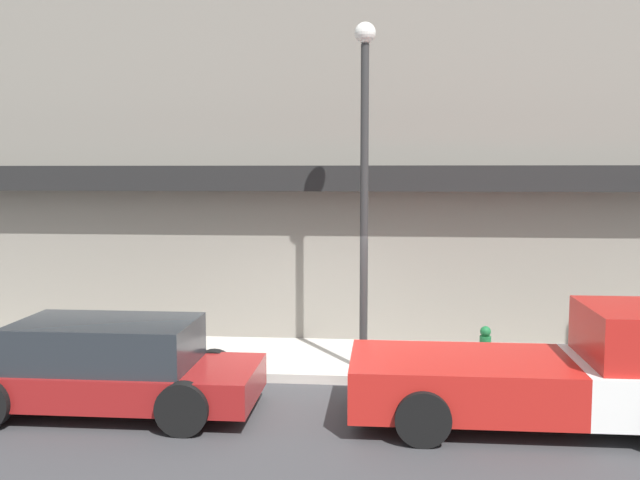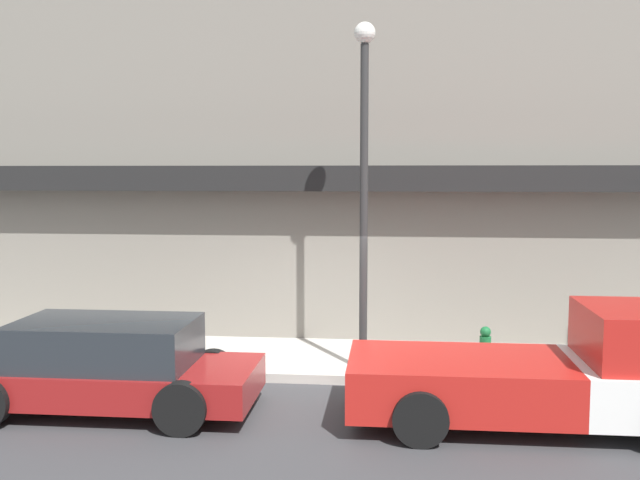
{
  "view_description": "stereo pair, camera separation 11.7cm",
  "coord_description": "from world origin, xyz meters",
  "px_view_note": "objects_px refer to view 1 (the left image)",
  "views": [
    {
      "loc": [
        1.33,
        -11.73,
        3.58
      ],
      "look_at": [
        0.17,
        1.07,
        2.36
      ],
      "focal_mm": 40.0,
      "sensor_mm": 36.0,
      "label": 1
    },
    {
      "loc": [
        1.45,
        -11.72,
        3.58
      ],
      "look_at": [
        0.17,
        1.07,
        2.36
      ],
      "focal_mm": 40.0,
      "sensor_mm": 36.0,
      "label": 2
    }
  ],
  "objects_px": {
    "pickup_truck": "(562,373)",
    "parked_car": "(107,366)",
    "street_lamp": "(364,158)",
    "fire_hydrant": "(485,347)"
  },
  "relations": [
    {
      "from": "pickup_truck",
      "to": "fire_hydrant",
      "type": "distance_m",
      "value": 2.45
    },
    {
      "from": "pickup_truck",
      "to": "parked_car",
      "type": "height_order",
      "value": "pickup_truck"
    },
    {
      "from": "pickup_truck",
      "to": "street_lamp",
      "type": "bearing_deg",
      "value": 144.02
    },
    {
      "from": "fire_hydrant",
      "to": "street_lamp",
      "type": "relative_size",
      "value": 0.13
    },
    {
      "from": "parked_car",
      "to": "fire_hydrant",
      "type": "relative_size",
      "value": 6.06
    },
    {
      "from": "parked_car",
      "to": "pickup_truck",
      "type": "bearing_deg",
      "value": -0.83
    },
    {
      "from": "street_lamp",
      "to": "pickup_truck",
      "type": "bearing_deg",
      "value": -35.62
    },
    {
      "from": "pickup_truck",
      "to": "street_lamp",
      "type": "xyz_separation_m",
      "value": [
        -2.87,
        2.06,
        3.07
      ]
    },
    {
      "from": "pickup_truck",
      "to": "fire_hydrant",
      "type": "bearing_deg",
      "value": 107.51
    },
    {
      "from": "parked_car",
      "to": "street_lamp",
      "type": "distance_m",
      "value": 5.33
    }
  ]
}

